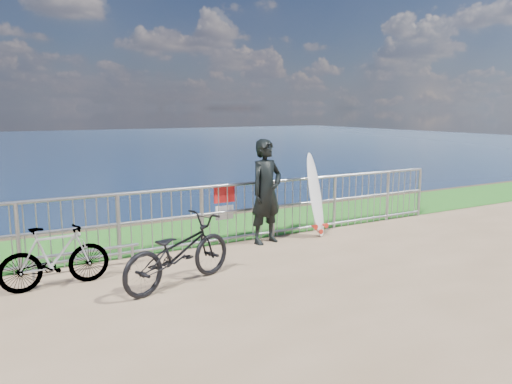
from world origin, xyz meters
TOP-DOWN VIEW (x-y plane):
  - grass_strip at (0.00, 2.70)m, footprint 120.00×120.00m
  - railing at (0.02, 1.60)m, footprint 10.06×0.10m
  - surfer at (0.67, 1.31)m, footprint 0.79×0.61m
  - surfboard at (1.76, 1.25)m, footprint 0.55×0.53m
  - bicycle_near at (-1.58, -0.05)m, footprint 1.98×1.24m
  - bicycle_far at (-3.11, 0.72)m, footprint 1.49×0.47m
  - bike_rack at (-2.62, 1.21)m, footprint 1.67×0.05m

SIDE VIEW (x-z plane):
  - grass_strip at x=0.00m, z-range 0.01..0.01m
  - bike_rack at x=-2.62m, z-range 0.11..0.46m
  - bicycle_far at x=-3.11m, z-range 0.00..0.89m
  - bicycle_near at x=-1.58m, z-range 0.00..0.98m
  - railing at x=0.02m, z-range 0.01..1.14m
  - surfboard at x=1.76m, z-range -0.07..1.59m
  - surfer at x=0.67m, z-range 0.00..1.94m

